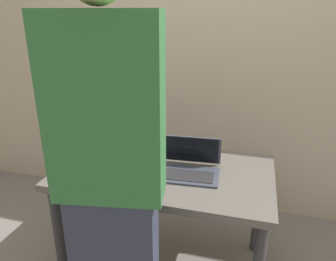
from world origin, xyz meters
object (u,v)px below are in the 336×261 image
object	(u,v)px
beer_bottle_brown	(138,131)
beer_bottle_amber	(148,137)
person_figure	(111,188)
beer_bottle_green	(148,134)
beer_bottle_dark	(116,138)
laptop	(189,165)

from	to	relation	value
beer_bottle_brown	beer_bottle_amber	size ratio (longest dim) A/B	1.00
beer_bottle_amber	person_figure	bearing A→B (deg)	-81.16
beer_bottle_brown	person_figure	world-z (taller)	person_figure
beer_bottle_amber	beer_bottle_green	bearing A→B (deg)	105.60
beer_bottle_dark	person_figure	world-z (taller)	person_figure
beer_bottle_dark	beer_bottle_amber	size ratio (longest dim) A/B	0.99
laptop	beer_bottle_amber	xyz separation A→B (m)	(-0.31, 0.17, 0.08)
beer_bottle_green	beer_bottle_brown	world-z (taller)	beer_bottle_brown
beer_bottle_green	beer_bottle_brown	bearing A→B (deg)	174.36
person_figure	beer_bottle_brown	bearing A→B (deg)	104.33
beer_bottle_green	person_figure	distance (m)	0.91
beer_bottle_amber	person_figure	world-z (taller)	person_figure
beer_bottle_brown	beer_bottle_dark	bearing A→B (deg)	-117.60
beer_bottle_brown	beer_bottle_green	bearing A→B (deg)	-5.64
beer_bottle_green	beer_bottle_dark	bearing A→B (deg)	-136.59
beer_bottle_dark	beer_bottle_brown	distance (m)	0.19
laptop	beer_bottle_amber	distance (m)	0.36
laptop	beer_bottle_amber	bearing A→B (deg)	152.13
laptop	beer_bottle_dark	bearing A→B (deg)	169.18
laptop	beer_bottle_brown	size ratio (longest dim) A/B	1.14
beer_bottle_brown	beer_bottle_amber	xyz separation A→B (m)	(0.11, -0.10, 0.00)
beer_bottle_dark	beer_bottle_brown	xyz separation A→B (m)	(0.09, 0.17, -0.00)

